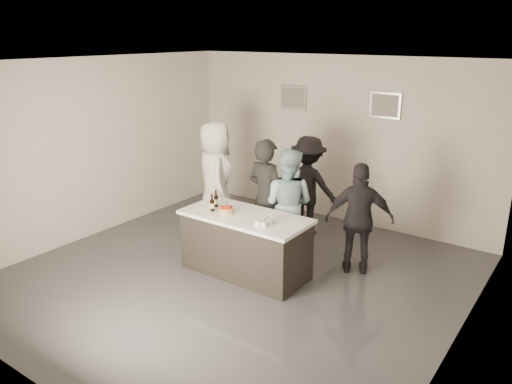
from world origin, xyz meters
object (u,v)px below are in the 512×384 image
at_px(bar_counter, 245,244).
at_px(person_main_black, 266,198).
at_px(person_guest_left, 216,177).
at_px(cake, 226,211).
at_px(person_guest_back, 308,186).
at_px(beer_bottle_a, 216,198).
at_px(person_guest_right, 359,219).
at_px(beer_bottle_b, 212,203).
at_px(person_main_blue, 287,204).

xyz_separation_m(bar_counter, person_main_black, (-0.13, 0.72, 0.48)).
height_order(person_main_black, person_guest_left, person_guest_left).
bearing_deg(cake, person_guest_left, 135.19).
xyz_separation_m(person_guest_left, person_guest_back, (1.36, 0.80, -0.11)).
xyz_separation_m(beer_bottle_a, person_guest_right, (1.86, 0.95, -0.21)).
height_order(cake, beer_bottle_b, beer_bottle_b).
bearing_deg(beer_bottle_b, bar_counter, 16.67).
xyz_separation_m(beer_bottle_b, person_guest_left, (-0.92, 1.18, -0.06)).
height_order(beer_bottle_b, person_guest_right, person_guest_right).
bearing_deg(beer_bottle_a, person_guest_left, 129.98).
xyz_separation_m(bar_counter, beer_bottle_a, (-0.56, 0.03, 0.58)).
bearing_deg(bar_counter, person_main_blue, 78.54).
relative_size(person_guest_left, person_guest_right, 1.19).
bearing_deg(bar_counter, beer_bottle_a, 176.50).
distance_m(beer_bottle_a, person_guest_right, 2.10).
bearing_deg(person_main_black, person_guest_right, -163.04).
bearing_deg(person_main_blue, bar_counter, 68.25).
height_order(cake, person_guest_back, person_guest_back).
distance_m(person_main_black, person_main_blue, 0.34).
xyz_separation_m(person_guest_right, person_guest_back, (-1.34, 0.85, 0.04)).
bearing_deg(beer_bottle_a, person_guest_right, 26.98).
height_order(bar_counter, cake, cake).
xyz_separation_m(cake, person_main_blue, (0.44, 0.95, -0.07)).
relative_size(person_main_black, person_main_blue, 1.08).
distance_m(beer_bottle_a, person_guest_back, 1.88).
bearing_deg(person_guest_back, person_guest_right, 141.66).
bearing_deg(person_guest_left, person_guest_back, -104.73).
relative_size(cake, person_guest_left, 0.11).
height_order(beer_bottle_b, person_main_black, person_main_black).
relative_size(beer_bottle_b, person_guest_left, 0.13).
height_order(beer_bottle_a, person_main_black, person_main_black).
distance_m(person_main_blue, person_guest_right, 1.14).
height_order(person_main_blue, person_guest_back, person_main_blue).
distance_m(person_main_blue, person_guest_left, 1.59).
distance_m(cake, beer_bottle_a, 0.34).
height_order(person_guest_left, person_guest_back, person_guest_left).
xyz_separation_m(beer_bottle_b, person_guest_back, (0.45, 1.98, -0.17)).
xyz_separation_m(person_main_black, person_guest_left, (-1.27, 0.32, 0.04)).
bearing_deg(beer_bottle_b, person_guest_back, 77.33).
bearing_deg(person_guest_right, beer_bottle_b, 5.83).
distance_m(person_guest_left, person_guest_right, 2.71).
height_order(beer_bottle_b, person_guest_left, person_guest_left).
distance_m(person_main_black, person_guest_back, 1.13).
relative_size(bar_counter, person_guest_right, 1.13).
distance_m(bar_counter, cake, 0.56).
bearing_deg(person_guest_back, beer_bottle_b, 71.45).
bearing_deg(person_guest_left, person_main_black, -149.32).
xyz_separation_m(person_main_blue, person_guest_right, (1.13, 0.13, -0.04)).
bearing_deg(bar_counter, person_guest_left, 143.49).
bearing_deg(person_guest_back, person_guest_left, 24.46).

